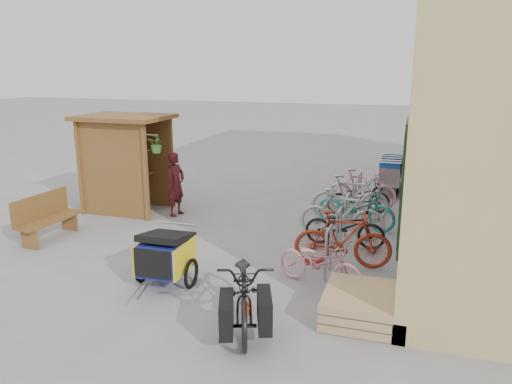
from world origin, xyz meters
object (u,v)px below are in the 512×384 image
(pallet_stack, at_px, (359,305))
(bike_6, at_px, (359,197))
(bike_1, at_px, (343,239))
(bike_3, at_px, (342,214))
(bench, at_px, (46,216))
(bike_4, at_px, (356,207))
(cargo_bike, at_px, (245,290))
(bike_0, at_px, (320,262))
(kiosk, at_px, (123,150))
(bike_2, at_px, (345,226))
(shopping_carts, at_px, (391,170))
(person_kiosk, at_px, (176,184))
(bike_5, at_px, (350,198))
(bike_7, at_px, (361,190))
(child_trailer, at_px, (166,254))

(pallet_stack, xyz_separation_m, bike_6, (-0.63, 5.38, 0.20))
(pallet_stack, relative_size, bike_1, 0.68)
(bike_3, bearing_deg, bike_6, -4.08)
(bench, distance_m, bike_4, 6.70)
(bike_6, bearing_deg, cargo_bike, 152.83)
(bike_0, distance_m, bike_1, 0.98)
(kiosk, bearing_deg, bike_0, -28.24)
(cargo_bike, xyz_separation_m, bike_2, (0.88, 3.62, -0.11))
(bench, xyz_separation_m, bike_1, (6.16, 0.38, 0.03))
(shopping_carts, xyz_separation_m, person_kiosk, (-4.85, -4.19, 0.17))
(kiosk, bearing_deg, bike_5, 8.98)
(pallet_stack, bearing_deg, bike_7, 96.09)
(pallet_stack, distance_m, child_trailer, 3.24)
(shopping_carts, bearing_deg, bench, -135.39)
(bike_0, bearing_deg, bike_5, 19.02)
(bike_4, relative_size, bike_6, 1.17)
(bike_2, distance_m, bike_6, 2.45)
(shopping_carts, bearing_deg, bike_4, -98.25)
(bike_4, bearing_deg, bike_0, -169.66)
(bike_1, xyz_separation_m, bike_3, (-0.24, 1.52, 0.01))
(child_trailer, distance_m, bike_2, 3.75)
(person_kiosk, distance_m, bike_2, 4.34)
(kiosk, distance_m, bike_6, 5.96)
(kiosk, bearing_deg, cargo_bike, -43.76)
(bike_5, bearing_deg, kiosk, 88.86)
(kiosk, xyz_separation_m, bike_4, (5.72, 0.33, -1.07))
(child_trailer, distance_m, bike_6, 5.78)
(kiosk, xyz_separation_m, bike_2, (5.65, -0.95, -1.13))
(cargo_bike, height_order, bike_3, cargo_bike)
(kiosk, xyz_separation_m, person_kiosk, (1.43, 0.00, -0.77))
(bench, relative_size, bike_0, 0.98)
(shopping_carts, distance_m, cargo_bike, 8.89)
(pallet_stack, distance_m, person_kiosk, 6.23)
(bike_7, bearing_deg, child_trailer, 148.86)
(cargo_bike, bearing_deg, person_kiosk, 106.49)
(bike_1, xyz_separation_m, bike_2, (-0.11, 1.07, -0.10))
(shopping_carts, height_order, bike_0, shopping_carts)
(shopping_carts, distance_m, child_trailer, 8.49)
(bike_6, distance_m, bike_7, 0.36)
(child_trailer, bearing_deg, bike_4, 54.97)
(bike_1, xyz_separation_m, bike_4, (-0.05, 2.35, -0.05))
(bike_3, distance_m, bike_6, 2.01)
(bike_7, bearing_deg, bike_2, 173.84)
(shopping_carts, relative_size, bike_4, 1.28)
(child_trailer, distance_m, bike_7, 6.10)
(child_trailer, xyz_separation_m, bike_5, (2.46, 4.53, 0.02))
(child_trailer, xyz_separation_m, person_kiosk, (-1.63, 3.66, 0.25))
(child_trailer, height_order, bike_1, bike_1)
(bike_3, distance_m, bike_5, 1.37)
(bike_6, bearing_deg, kiosk, 86.02)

